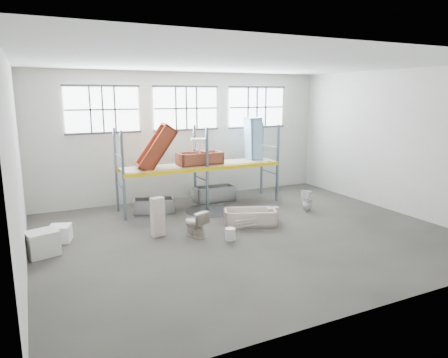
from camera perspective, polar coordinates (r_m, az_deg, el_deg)
floor at (r=12.47m, az=3.02°, el=-7.81°), size 12.00×10.00×0.10m
ceiling at (r=11.79m, az=3.30°, el=16.24°), size 12.00×10.00×0.10m
wall_back at (r=16.44m, az=-5.41°, el=6.04°), size 12.00×0.10×5.00m
wall_front at (r=7.90m, az=21.10°, el=-0.92°), size 12.00×0.10×5.00m
wall_left at (r=10.42m, az=-27.43°, el=1.46°), size 0.10×10.00×5.00m
wall_right at (r=15.69m, az=22.98°, el=4.89°), size 0.10×10.00×5.00m
window_left at (r=15.44m, az=-16.69°, el=9.33°), size 2.60×0.04×1.60m
window_mid at (r=16.26m, az=-5.35°, el=9.86°), size 2.60×0.04×1.60m
window_right at (r=17.64m, az=4.59°, el=10.02°), size 2.60×0.04×1.60m
rack_upright_la at (r=13.71m, az=-13.97°, el=0.37°), size 0.08×0.08×3.00m
rack_upright_lb at (r=14.87m, az=-14.93°, el=1.20°), size 0.08×0.08×3.00m
rack_upright_ma at (r=14.60m, az=-2.39°, el=1.39°), size 0.08×0.08×3.00m
rack_upright_mb at (r=15.69m, az=-4.13°, el=2.10°), size 0.08×0.08×3.00m
rack_upright_ra at (r=16.01m, az=7.53°, el=2.22°), size 0.08×0.08×3.00m
rack_upright_rb at (r=17.01m, az=5.32°, el=2.83°), size 0.08×0.08×3.00m
rack_beam_front at (r=14.60m, az=-2.39°, el=1.39°), size 6.00×0.10×0.14m
rack_beam_back at (r=15.69m, az=-4.13°, el=2.10°), size 6.00×0.10×0.14m
shelf_deck at (r=15.13m, az=-3.29°, el=2.06°), size 5.90×1.10×0.03m
wet_patch at (r=14.76m, az=-2.03°, el=-4.46°), size 1.80×1.80×0.00m
bathtub_beige at (r=13.21m, az=3.70°, el=-5.35°), size 1.83×1.35×0.49m
cistern_spare at (r=13.59m, az=6.80°, el=-4.75°), size 0.41×0.20×0.38m
sink_in_tub at (r=13.21m, az=3.86°, el=-5.73°), size 0.54×0.54×0.15m
toilet_beige at (r=12.08m, az=-4.07°, el=-6.20°), size 0.70×0.90×0.81m
cistern_tall at (r=12.20m, az=-9.30°, el=-5.27°), size 0.41×0.29×1.16m
toilet_white at (r=14.94m, az=11.63°, el=-2.94°), size 0.46×0.46×0.79m
steel_tub_left at (r=14.65m, az=-9.82°, el=-3.72°), size 1.52×0.97×0.52m
steel_tub_right at (r=16.08m, az=-1.40°, el=-2.04°), size 1.61×0.79×0.58m
rust_tub_flat at (r=14.98m, az=-3.42°, el=2.89°), size 1.65×0.79×0.46m
rust_tub_tilted at (r=14.39m, az=-9.52°, el=4.29°), size 1.51×0.97×1.75m
sink_on_shelf at (r=14.70m, az=-3.46°, el=3.80°), size 0.72×0.62×0.55m
blue_tub_upright at (r=16.25m, az=4.13°, el=5.62°), size 0.63×0.85×1.71m
bucket at (r=11.83m, az=0.87°, el=-7.74°), size 0.36×0.36×0.35m
carton_near at (r=11.72m, az=-24.16°, el=-8.23°), size 0.90×0.82×0.65m
carton_far at (r=12.59m, az=-22.03°, el=-7.12°), size 0.70×0.70×0.47m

